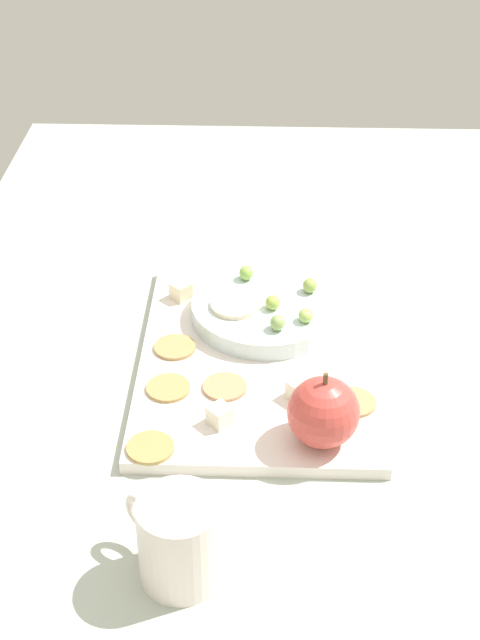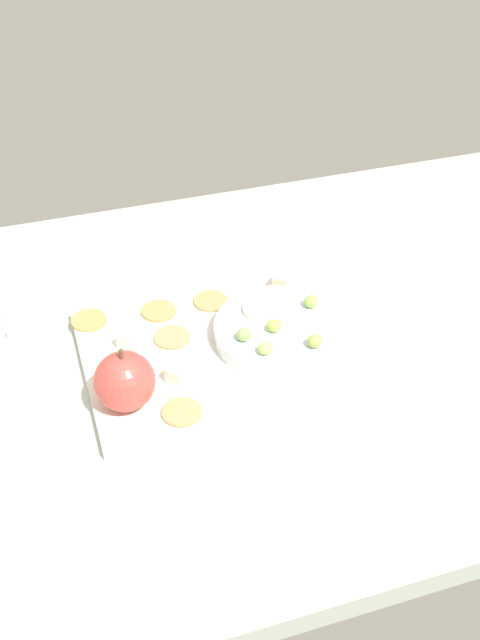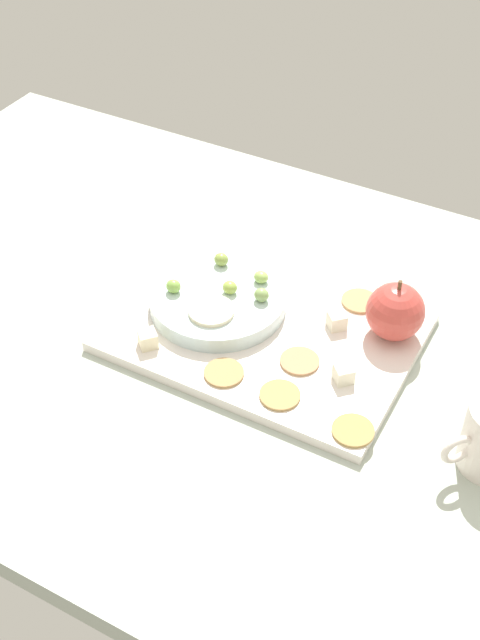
{
  "view_description": "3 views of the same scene",
  "coord_description": "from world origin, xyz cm",
  "px_view_note": "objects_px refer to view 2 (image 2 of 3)",
  "views": [
    {
      "loc": [
        -86.36,
        -2.53,
        68.94
      ],
      "look_at": [
        2.15,
        0.44,
        7.77
      ],
      "focal_mm": 51.5,
      "sensor_mm": 36.0,
      "label": 1
    },
    {
      "loc": [
        -22.11,
        -76.78,
        71.34
      ],
      "look_at": [
        2.49,
        0.34,
        6.75
      ],
      "focal_mm": 42.98,
      "sensor_mm": 36.0,
      "label": 2
    },
    {
      "loc": [
        -34.67,
        68.56,
        77.21
      ],
      "look_at": [
        2.22,
        0.84,
        7.02
      ],
      "focal_mm": 46.2,
      "sensor_mm": 36.0,
      "label": 3
    }
  ],
  "objects_px": {
    "apple_whole": "(125,381)",
    "cracker_2": "(211,301)",
    "cracker_1": "(172,338)",
    "cracker_0": "(89,320)",
    "serving_dish": "(281,332)",
    "grape_3": "(244,335)",
    "grape_2": "(266,349)",
    "apple_slice_0": "(264,309)",
    "cheese_cube_0": "(128,340)",
    "grape_4": "(315,341)",
    "cracker_3": "(182,412)",
    "grape_0": "(274,326)",
    "cheese_cube_1": "(176,374)",
    "grape_1": "(312,302)",
    "cheese_cube_2": "(281,282)",
    "platter": "(224,350)",
    "cracker_4": "(159,311)"
  },
  "relations": [
    {
      "from": "serving_dish",
      "to": "cracker_0",
      "type": "distance_m",
      "value": 0.27
    },
    {
      "from": "serving_dish",
      "to": "cracker_3",
      "type": "xyz_separation_m",
      "value": [
        -0.16,
        -0.1,
        -0.01
      ]
    },
    {
      "from": "cheese_cube_0",
      "to": "cracker_1",
      "type": "bearing_deg",
      "value": -2.27
    },
    {
      "from": "apple_whole",
      "to": "apple_slice_0",
      "type": "bearing_deg",
      "value": 24.89
    },
    {
      "from": "cracker_1",
      "to": "grape_4",
      "type": "distance_m",
      "value": 0.2
    },
    {
      "from": "apple_whole",
      "to": "cheese_cube_0",
      "type": "relative_size",
      "value": 3.4
    },
    {
      "from": "grape_2",
      "to": "apple_slice_0",
      "type": "height_order",
      "value": "grape_2"
    },
    {
      "from": "serving_dish",
      "to": "grape_3",
      "type": "xyz_separation_m",
      "value": [
        -0.06,
        -0.01,
        0.02
      ]
    },
    {
      "from": "platter",
      "to": "cracker_0",
      "type": "height_order",
      "value": "cracker_0"
    },
    {
      "from": "apple_whole",
      "to": "cracker_2",
      "type": "xyz_separation_m",
      "value": [
        0.15,
        0.17,
        -0.04
      ]
    },
    {
      "from": "grape_0",
      "to": "grape_2",
      "type": "height_order",
      "value": "grape_0"
    },
    {
      "from": "apple_whole",
      "to": "cracker_2",
      "type": "distance_m",
      "value": 0.23
    },
    {
      "from": "cracker_3",
      "to": "grape_4",
      "type": "height_order",
      "value": "grape_4"
    },
    {
      "from": "cheese_cube_0",
      "to": "grape_3",
      "type": "bearing_deg",
      "value": -22.84
    },
    {
      "from": "cheese_cube_0",
      "to": "cheese_cube_2",
      "type": "height_order",
      "value": "same"
    },
    {
      "from": "cheese_cube_2",
      "to": "apple_slice_0",
      "type": "xyz_separation_m",
      "value": [
        -0.05,
        -0.07,
        0.01
      ]
    },
    {
      "from": "cracker_0",
      "to": "apple_slice_0",
      "type": "xyz_separation_m",
      "value": [
        0.23,
        -0.08,
        0.02
      ]
    },
    {
      "from": "cracker_3",
      "to": "apple_slice_0",
      "type": "distance_m",
      "value": 0.2
    },
    {
      "from": "cracker_2",
      "to": "apple_slice_0",
      "type": "bearing_deg",
      "value": -50.45
    },
    {
      "from": "grape_3",
      "to": "apple_slice_0",
      "type": "relative_size",
      "value": 0.34
    },
    {
      "from": "apple_whole",
      "to": "cracker_1",
      "type": "relative_size",
      "value": 1.51
    },
    {
      "from": "serving_dish",
      "to": "apple_whole",
      "type": "bearing_deg",
      "value": -164.83
    },
    {
      "from": "serving_dish",
      "to": "apple_slice_0",
      "type": "xyz_separation_m",
      "value": [
        -0.01,
        0.04,
        0.01
      ]
    },
    {
      "from": "platter",
      "to": "cracker_3",
      "type": "distance_m",
      "value": 0.14
    },
    {
      "from": "cheese_cube_2",
      "to": "grape_4",
      "type": "relative_size",
      "value": 1.1
    },
    {
      "from": "cracker_1",
      "to": "cheese_cube_0",
      "type": "bearing_deg",
      "value": 177.73
    },
    {
      "from": "apple_whole",
      "to": "cheese_cube_0",
      "type": "height_order",
      "value": "apple_whole"
    },
    {
      "from": "cracker_0",
      "to": "grape_2",
      "type": "bearing_deg",
      "value": -38.72
    },
    {
      "from": "grape_1",
      "to": "serving_dish",
      "type": "bearing_deg",
      "value": -155.12
    },
    {
      "from": "cheese_cube_1",
      "to": "cracker_0",
      "type": "bearing_deg",
      "value": 119.79
    },
    {
      "from": "apple_whole",
      "to": "cracker_1",
      "type": "distance_m",
      "value": 0.14
    },
    {
      "from": "cracker_1",
      "to": "cheese_cube_1",
      "type": "bearing_deg",
      "value": -99.45
    },
    {
      "from": "cracker_1",
      "to": "cracker_0",
      "type": "bearing_deg",
      "value": 144.78
    },
    {
      "from": "cracker_0",
      "to": "cracker_3",
      "type": "bearing_deg",
      "value": -69.53
    },
    {
      "from": "cheese_cube_1",
      "to": "grape_1",
      "type": "xyz_separation_m",
      "value": [
        0.21,
        0.06,
        0.02
      ]
    },
    {
      "from": "cracker_0",
      "to": "grape_0",
      "type": "xyz_separation_m",
      "value": [
        0.23,
        -0.12,
        0.03
      ]
    },
    {
      "from": "platter",
      "to": "cheese_cube_1",
      "type": "bearing_deg",
      "value": -149.21
    },
    {
      "from": "cracker_4",
      "to": "serving_dish",
      "type": "bearing_deg",
      "value": -36.2
    },
    {
      "from": "grape_4",
      "to": "cheese_cube_2",
      "type": "bearing_deg",
      "value": 84.88
    },
    {
      "from": "apple_whole",
      "to": "grape_4",
      "type": "height_order",
      "value": "apple_whole"
    },
    {
      "from": "cracker_2",
      "to": "cracker_4",
      "type": "bearing_deg",
      "value": 179.86
    },
    {
      "from": "apple_whole",
      "to": "cracker_2",
      "type": "bearing_deg",
      "value": 47.27
    },
    {
      "from": "apple_whole",
      "to": "cracker_4",
      "type": "xyz_separation_m",
      "value": [
        0.08,
        0.17,
        -0.04
      ]
    },
    {
      "from": "apple_whole",
      "to": "cheese_cube_1",
      "type": "relative_size",
      "value": 3.4
    },
    {
      "from": "cracker_0",
      "to": "cracker_2",
      "type": "xyz_separation_m",
      "value": [
        0.17,
        -0.01,
        0.0
      ]
    },
    {
      "from": "cheese_cube_0",
      "to": "grape_2",
      "type": "height_order",
      "value": "grape_2"
    },
    {
      "from": "cracker_2",
      "to": "grape_4",
      "type": "xyz_separation_m",
      "value": [
        0.09,
        -0.16,
        0.03
      ]
    },
    {
      "from": "cracker_0",
      "to": "cracker_2",
      "type": "relative_size",
      "value": 1.0
    },
    {
      "from": "cracker_2",
      "to": "grape_4",
      "type": "distance_m",
      "value": 0.19
    },
    {
      "from": "cracker_1",
      "to": "grape_0",
      "type": "height_order",
      "value": "grape_0"
    }
  ]
}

